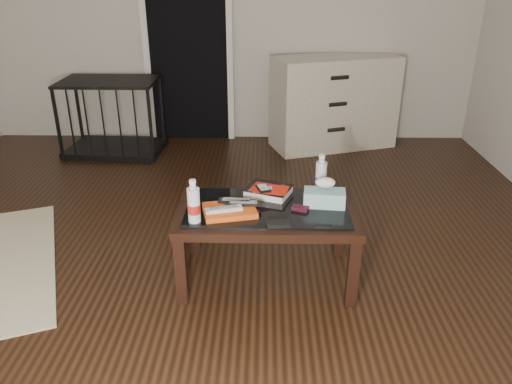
% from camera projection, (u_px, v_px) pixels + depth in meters
% --- Properties ---
extents(ground, '(5.00, 5.00, 0.00)m').
position_uv_depth(ground, '(204.00, 260.00, 3.14)').
color(ground, black).
rests_on(ground, ground).
extents(doorway, '(0.90, 0.08, 2.07)m').
position_uv_depth(doorway, '(188.00, 39.00, 4.97)').
color(doorway, black).
rests_on(doorway, ground).
extents(coffee_table, '(1.00, 0.60, 0.46)m').
position_uv_depth(coffee_table, '(267.00, 217.00, 2.82)').
color(coffee_table, black).
rests_on(coffee_table, ground).
extents(dresser, '(1.30, 0.86, 0.90)m').
position_uv_depth(dresser, '(334.00, 102.00, 4.97)').
color(dresser, beige).
rests_on(dresser, ground).
extents(pet_crate, '(0.95, 0.67, 0.71)m').
position_uv_depth(pet_crate, '(114.00, 129.00, 4.89)').
color(pet_crate, black).
rests_on(pet_crate, ground).
extents(magazines, '(0.32, 0.27, 0.03)m').
position_uv_depth(magazines, '(229.00, 210.00, 2.72)').
color(magazines, '#CD4F13').
rests_on(magazines, coffee_table).
extents(remote_silver, '(0.21, 0.10, 0.02)m').
position_uv_depth(remote_silver, '(224.00, 209.00, 2.68)').
color(remote_silver, silver).
rests_on(remote_silver, magazines).
extents(remote_black_front, '(0.20, 0.05, 0.02)m').
position_uv_depth(remote_black_front, '(243.00, 203.00, 2.75)').
color(remote_black_front, black).
rests_on(remote_black_front, magazines).
extents(remote_black_back, '(0.20, 0.07, 0.02)m').
position_uv_depth(remote_black_back, '(236.00, 201.00, 2.77)').
color(remote_black_back, black).
rests_on(remote_black_back, magazines).
extents(textbook, '(0.31, 0.28, 0.05)m').
position_uv_depth(textbook, '(268.00, 191.00, 2.94)').
color(textbook, black).
rests_on(textbook, coffee_table).
extents(dvd_mailers, '(0.23, 0.20, 0.01)m').
position_uv_depth(dvd_mailers, '(268.00, 188.00, 2.91)').
color(dvd_mailers, red).
rests_on(dvd_mailers, textbook).
extents(ipod, '(0.09, 0.12, 0.02)m').
position_uv_depth(ipod, '(263.00, 188.00, 2.88)').
color(ipod, black).
rests_on(ipod, dvd_mailers).
extents(flip_phone, '(0.10, 0.07, 0.02)m').
position_uv_depth(flip_phone, '(300.00, 208.00, 2.76)').
color(flip_phone, black).
rests_on(flip_phone, coffee_table).
extents(wallet, '(0.13, 0.08, 0.02)m').
position_uv_depth(wallet, '(278.00, 224.00, 2.59)').
color(wallet, black).
rests_on(wallet, coffee_table).
extents(water_bottle_left, '(0.08, 0.08, 0.24)m').
position_uv_depth(water_bottle_left, '(194.00, 201.00, 2.59)').
color(water_bottle_left, silver).
rests_on(water_bottle_left, coffee_table).
extents(water_bottle_right, '(0.08, 0.08, 0.24)m').
position_uv_depth(water_bottle_right, '(321.00, 174.00, 2.93)').
color(water_bottle_right, silver).
rests_on(water_bottle_right, coffee_table).
extents(tissue_box, '(0.24, 0.14, 0.09)m').
position_uv_depth(tissue_box, '(324.00, 198.00, 2.80)').
color(tissue_box, teal).
rests_on(tissue_box, coffee_table).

